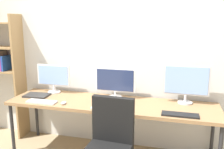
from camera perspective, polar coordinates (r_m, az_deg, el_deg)
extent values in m
cube|color=silver|center=(3.39, 1.63, 4.76)|extent=(5.03, 0.10, 2.60)
cube|color=#936D47|center=(3.13, -0.24, -6.83)|extent=(2.63, 0.68, 0.04)
cylinder|color=#262628|center=(3.56, -22.05, -11.72)|extent=(0.04, 0.04, 0.70)
cylinder|color=#262628|center=(4.00, -17.05, -8.68)|extent=(0.04, 0.04, 0.70)
cylinder|color=#262628|center=(3.47, 22.23, -12.37)|extent=(0.04, 0.04, 0.70)
cube|color=#9E7A4C|center=(3.90, -20.53, -0.69)|extent=(0.03, 0.28, 1.84)
cube|color=gray|center=(4.03, -24.17, 3.02)|extent=(0.04, 0.22, 0.29)
cube|color=#8C338C|center=(3.99, -23.63, 2.38)|extent=(0.05, 0.22, 0.20)
cube|color=#1E4799|center=(3.97, -23.17, 2.48)|extent=(0.03, 0.22, 0.22)
cube|color=black|center=(2.59, 0.23, -10.30)|extent=(0.44, 0.10, 0.48)
cylinder|color=silver|center=(3.63, -13.22, -3.94)|extent=(0.18, 0.18, 0.02)
cylinder|color=silver|center=(3.61, -13.26, -3.09)|extent=(0.03, 0.03, 0.09)
cube|color=silver|center=(3.57, -13.37, -0.11)|extent=(0.49, 0.03, 0.29)
cube|color=#8CB2F2|center=(3.56, -13.50, -0.17)|extent=(0.45, 0.01, 0.26)
cylinder|color=silver|center=(3.31, 0.72, -5.18)|extent=(0.18, 0.18, 0.02)
cylinder|color=silver|center=(3.30, 0.72, -4.48)|extent=(0.03, 0.03, 0.06)
cube|color=silver|center=(3.25, 0.75, -1.27)|extent=(0.54, 0.03, 0.31)
cube|color=navy|center=(3.24, 0.68, -1.34)|extent=(0.50, 0.01, 0.28)
cylinder|color=silver|center=(3.22, 16.53, -6.22)|extent=(0.18, 0.18, 0.02)
cylinder|color=silver|center=(3.20, 16.59, -5.30)|extent=(0.03, 0.03, 0.09)
cube|color=silver|center=(3.15, 16.84, -1.28)|extent=(0.55, 0.03, 0.37)
cube|color=#8CB2F2|center=(3.13, 16.85, -1.35)|extent=(0.51, 0.01, 0.33)
cube|color=silver|center=(3.24, -15.94, -6.09)|extent=(0.38, 0.13, 0.02)
cube|color=silver|center=(2.91, -1.44, -7.70)|extent=(0.33, 0.13, 0.02)
cube|color=black|center=(2.80, 15.47, -8.96)|extent=(0.40, 0.13, 0.02)
ellipsoid|color=silver|center=(3.11, -11.13, -6.46)|extent=(0.06, 0.10, 0.03)
cube|color=#2D2D2D|center=(3.52, -17.00, -4.63)|extent=(0.33, 0.23, 0.02)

